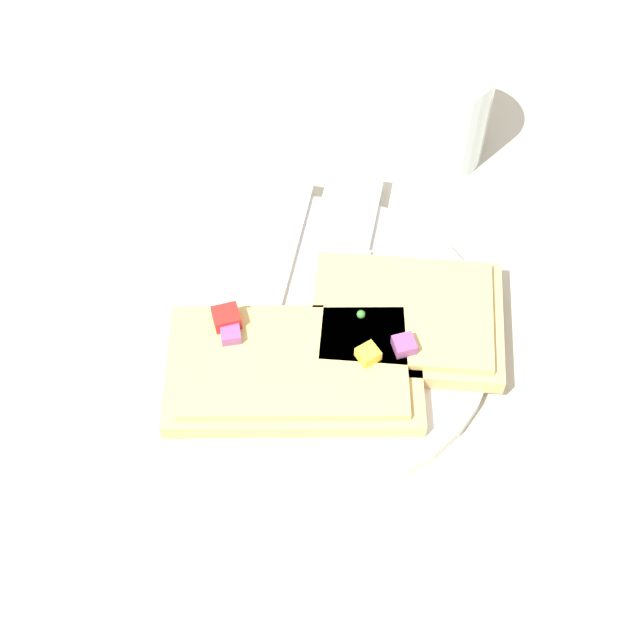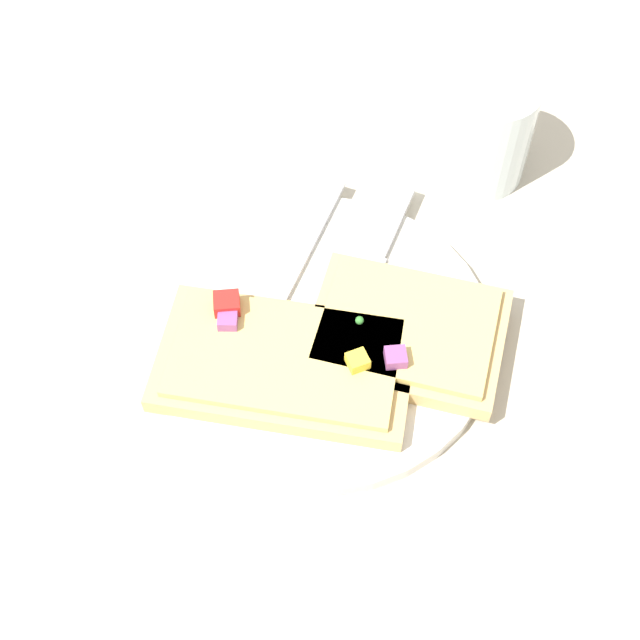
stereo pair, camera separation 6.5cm
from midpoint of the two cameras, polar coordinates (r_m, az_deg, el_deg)
The scene contains 8 objects.
ground_plane at distance 0.67m, azimuth 2.78°, elevation -1.25°, with size 4.00×4.00×0.00m, color #BCB29E.
plate at distance 0.66m, azimuth 2.80°, elevation -0.98°, with size 0.26×0.26×0.01m.
fork at distance 0.67m, azimuth 0.05°, elevation 1.04°, with size 0.23×0.03×0.01m.
knife at distance 0.69m, azimuth 6.00°, elevation 3.38°, with size 0.21×0.03×0.01m.
pizza_slice_main at distance 0.63m, azimuth 0.61°, elevation -2.93°, with size 0.12×0.19×0.03m.
pizza_slice_corner at distance 0.65m, azimuth 8.43°, elevation -0.93°, with size 0.11×0.14×0.03m.
crumb_scatter at distance 0.64m, azimuth 6.44°, elevation -2.13°, with size 0.02×0.14×0.01m.
drinking_glass at distance 0.76m, azimuth 12.97°, elevation 11.62°, with size 0.08×0.08×0.09m.
Camera 2 is at (-0.34, -0.11, 0.56)m, focal length 50.00 mm.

